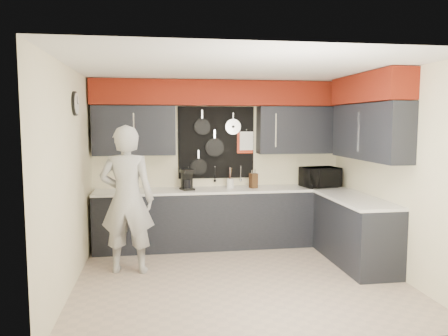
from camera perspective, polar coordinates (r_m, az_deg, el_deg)
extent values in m
plane|color=tan|center=(5.66, 1.96, -14.18)|extent=(4.00, 4.00, 0.00)
cube|color=#F9EAC1|center=(7.06, -0.63, 0.71)|extent=(4.00, 0.01, 2.60)
cube|color=black|center=(6.82, -11.62, 4.82)|extent=(1.24, 0.32, 0.75)
cube|color=black|center=(7.18, 9.75, 4.91)|extent=(1.34, 0.32, 0.75)
cube|color=maroon|center=(6.88, -0.43, 9.74)|extent=(3.94, 0.36, 0.38)
cube|color=black|center=(7.02, -1.03, 3.34)|extent=(1.22, 0.03, 1.15)
cylinder|color=black|center=(6.95, -2.88, 5.40)|extent=(0.26, 0.04, 0.26)
cylinder|color=black|center=(6.98, -1.23, 2.71)|extent=(0.30, 0.04, 0.30)
cylinder|color=black|center=(6.98, -3.34, 0.14)|extent=(0.27, 0.04, 0.27)
cylinder|color=silver|center=(7.02, 1.20, 5.42)|extent=(0.25, 0.02, 0.25)
cube|color=#B4290D|center=(7.08, 2.77, 3.31)|extent=(0.26, 0.01, 0.34)
cube|color=white|center=(7.07, 2.95, 3.55)|extent=(0.22, 0.01, 0.30)
cylinder|color=silver|center=(6.99, -4.65, -0.76)|extent=(0.01, 0.01, 0.20)
cylinder|color=silver|center=(7.04, -1.19, -0.70)|extent=(0.01, 0.01, 0.20)
cylinder|color=silver|center=(7.11, 2.20, -0.64)|extent=(0.01, 0.01, 0.20)
cube|color=#F9EAC1|center=(6.05, 20.92, -0.58)|extent=(0.01, 3.50, 2.60)
cube|color=black|center=(6.20, 18.48, 4.52)|extent=(0.32, 1.70, 0.75)
cube|color=maroon|center=(6.21, 18.49, 9.83)|extent=(0.36, 1.70, 0.38)
cube|color=#F9EAC1|center=(5.35, -19.47, -1.34)|extent=(0.01, 3.50, 2.60)
cylinder|color=black|center=(5.71, -18.89, 7.97)|extent=(0.04, 0.30, 0.30)
cylinder|color=white|center=(5.70, -18.67, 7.98)|extent=(0.01, 0.26, 0.26)
cube|color=black|center=(6.91, -0.28, -6.63)|extent=(3.90, 0.60, 0.88)
cube|color=white|center=(6.81, -0.26, -2.88)|extent=(3.90, 0.63, 0.04)
cube|color=black|center=(6.37, 16.72, -7.99)|extent=(0.60, 1.60, 0.88)
cube|color=white|center=(6.27, 16.73, -3.91)|extent=(0.63, 1.60, 0.04)
cube|color=black|center=(6.76, 0.06, -10.34)|extent=(3.90, 0.06, 0.10)
imported|color=black|center=(7.14, 12.43, -1.17)|extent=(0.63, 0.48, 0.32)
cube|color=#381F11|center=(6.87, 3.86, -1.66)|extent=(0.13, 0.13, 0.23)
cylinder|color=white|center=(6.86, 0.82, -2.02)|extent=(0.11, 0.11, 0.15)
cube|color=black|center=(6.70, -4.83, -2.75)|extent=(0.24, 0.26, 0.03)
cube|color=black|center=(6.76, -4.88, -1.40)|extent=(0.18, 0.11, 0.29)
cube|color=black|center=(6.67, -4.85, -0.41)|extent=(0.24, 0.26, 0.06)
cylinder|color=black|center=(6.67, -4.82, -2.08)|extent=(0.11, 0.11, 0.14)
imported|color=beige|center=(5.78, -12.55, -4.03)|extent=(0.76, 0.56, 1.92)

